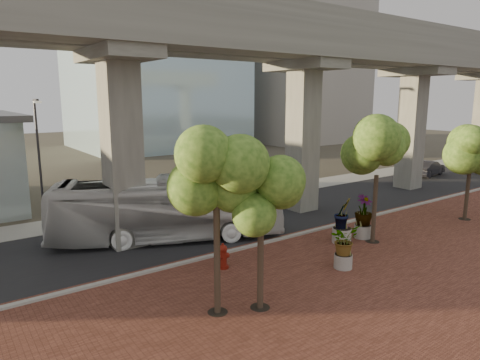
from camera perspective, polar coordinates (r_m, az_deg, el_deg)
ground at (r=23.62m, az=0.81°, el=-7.15°), size 160.00×160.00×0.00m
brick_plaza at (r=18.23m, az=16.29°, el=-13.15°), size 70.00×13.00×0.06m
asphalt_road at (r=25.18m, az=-1.91°, el=-5.95°), size 90.00×8.00×0.04m
curb_strip at (r=22.10m, az=3.91°, el=-8.25°), size 70.00×0.25×0.16m
far_sidewalk at (r=29.75m, az=-7.80°, el=-3.37°), size 90.00×3.00×0.06m
transit_viaduct at (r=24.09m, az=-2.02°, el=10.82°), size 72.00×5.60×12.40m
midrise_block at (r=74.69m, az=8.21°, el=14.43°), size 18.00×16.00×24.00m
transit_bus at (r=22.47m, az=-9.60°, el=-3.88°), size 11.92×7.27×3.29m
parked_car at (r=44.14m, az=23.80°, el=1.41°), size 4.64×2.27×1.46m
fire_hydrant at (r=18.77m, az=-2.30°, el=-10.12°), size 0.56×0.50×1.11m
planter_front at (r=19.07m, az=13.70°, el=-8.03°), size 1.76×1.76×1.94m
planter_right at (r=23.29m, az=16.16°, el=-4.13°), size 2.15×2.15×2.30m
planter_left at (r=22.23m, az=13.52°, el=-4.60°), size 2.15×2.15×2.36m
street_tree_far_west at (r=13.84m, az=-3.20°, el=0.77°), size 3.65×3.65×6.52m
street_tree_near_west at (r=14.36m, az=2.83°, el=-2.58°), size 3.10×3.10×5.36m
street_tree_near_east at (r=22.18m, az=17.92°, el=3.65°), size 4.13×4.13×6.57m
street_tree_far_east at (r=28.75m, az=28.46°, el=3.16°), size 3.67×3.67×5.73m
streetlamp_west at (r=25.17m, az=-25.17°, el=2.80°), size 0.36×1.05×7.23m
streetlamp_east at (r=34.66m, az=8.58°, el=7.31°), size 0.44×1.29×8.93m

